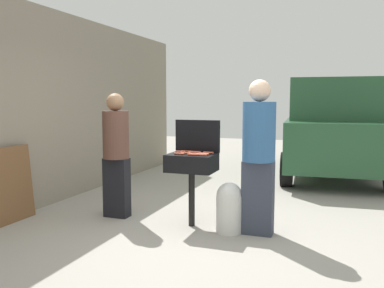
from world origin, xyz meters
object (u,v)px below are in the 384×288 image
at_px(hot_dog_2, 194,154).
at_px(hot_dog_4, 179,154).
at_px(hot_dog_9, 196,152).
at_px(bbq_grill, 192,165).
at_px(hot_dog_12, 204,154).
at_px(hot_dog_3, 186,151).
at_px(hot_dog_11, 194,152).
at_px(hot_dog_8, 186,153).
at_px(propane_tank, 229,207).
at_px(hot_dog_10, 195,153).
at_px(person_right, 259,151).
at_px(parked_minivan, 334,127).
at_px(hot_dog_6, 193,155).
at_px(hot_dog_7, 180,152).
at_px(person_left, 116,151).
at_px(leaning_board, 6,186).
at_px(hot_dog_5, 208,153).
at_px(hot_dog_0, 202,155).
at_px(hot_dog_1, 204,154).

bearing_deg(hot_dog_2, hot_dog_4, -170.92).
bearing_deg(hot_dog_9, bbq_grill, -96.52).
bearing_deg(hot_dog_12, hot_dog_3, 150.54).
relative_size(bbq_grill, hot_dog_4, 7.15).
relative_size(hot_dog_11, hot_dog_12, 1.00).
distance_m(hot_dog_8, propane_tank, 0.86).
xyz_separation_m(hot_dog_2, hot_dog_9, (-0.05, 0.20, 0.00)).
distance_m(hot_dog_10, person_right, 0.82).
relative_size(hot_dog_2, parked_minivan, 0.03).
relative_size(hot_dog_4, hot_dog_6, 1.00).
bearing_deg(hot_dog_2, hot_dog_12, 19.16).
xyz_separation_m(hot_dog_4, hot_dog_7, (-0.06, 0.18, 0.00)).
relative_size(hot_dog_3, hot_dog_8, 1.00).
bearing_deg(hot_dog_10, person_left, 179.82).
height_order(bbq_grill, person_left, person_left).
distance_m(hot_dog_3, propane_tank, 0.92).
bearing_deg(leaning_board, person_left, 33.60).
relative_size(hot_dog_10, person_left, 0.08).
xyz_separation_m(hot_dog_3, parked_minivan, (1.74, 4.29, 0.08)).
xyz_separation_m(hot_dog_3, hot_dog_5, (0.31, -0.02, 0.00)).
height_order(hot_dog_8, hot_dog_10, same).
xyz_separation_m(hot_dog_5, person_left, (-1.30, -0.07, -0.02)).
xyz_separation_m(hot_dog_0, person_left, (-1.29, 0.15, -0.02)).
bearing_deg(hot_dog_11, person_left, -178.73).
height_order(hot_dog_4, parked_minivan, parked_minivan).
height_order(hot_dog_9, leaning_board, leaning_board).
xyz_separation_m(hot_dog_1, hot_dog_7, (-0.35, 0.08, 0.00)).
bearing_deg(hot_dog_11, hot_dog_1, -24.22).
bearing_deg(person_left, hot_dog_11, 2.40).
height_order(bbq_grill, hot_dog_8, hot_dog_8).
xyz_separation_m(hot_dog_7, hot_dog_9, (0.20, 0.05, 0.00)).
bearing_deg(hot_dog_7, propane_tank, -12.46).
distance_m(hot_dog_4, hot_dog_7, 0.19).
distance_m(hot_dog_2, leaning_board, 2.48).
distance_m(hot_dog_8, parked_minivan, 4.76).
bearing_deg(hot_dog_11, hot_dog_6, -73.16).
bearing_deg(hot_dog_6, hot_dog_1, 52.62).
relative_size(hot_dog_8, parked_minivan, 0.03).
bearing_deg(hot_dog_7, hot_dog_5, 6.44).
bearing_deg(hot_dog_12, hot_dog_5, 87.21).
height_order(hot_dog_5, hot_dog_12, same).
bearing_deg(bbq_grill, hot_dog_11, 89.54).
height_order(hot_dog_0, hot_dog_11, same).
relative_size(propane_tank, parked_minivan, 0.14).
distance_m(person_right, leaning_board, 3.26).
distance_m(hot_dog_2, parked_minivan, 4.76).
bearing_deg(hot_dog_6, hot_dog_10, 99.21).
distance_m(hot_dog_10, hot_dog_12, 0.16).
relative_size(bbq_grill, hot_dog_10, 7.15).
height_order(hot_dog_5, hot_dog_9, same).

